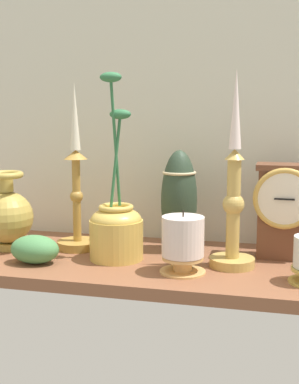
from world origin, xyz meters
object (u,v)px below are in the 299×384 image
Objects in this scene: pillar_candle_near_clock at (183,243)px; brass_vase_bulbous at (7,215)px; candlestick_tall_center at (233,204)px; mantel_clock at (284,209)px; tall_ceramic_vase at (179,200)px; candlestick_tall_left at (77,196)px; brass_vase_jar at (116,227)px.

brass_vase_bulbous is at bearing 170.10° from pillar_candle_near_clock.
candlestick_tall_center is at bearing -0.88° from brass_vase_bulbous.
tall_ceramic_vase reaches higher than mantel_clock.
candlestick_tall_left is at bearing -169.46° from tall_ceramic_vase.
tall_ceramic_vase is at bearing 10.54° from candlestick_tall_left.
candlestick_tall_center is 15.68cm from tall_ceramic_vase.
tall_ceramic_vase is at bearing 178.05° from mantel_clock.
candlestick_tall_left is 0.96× the size of brass_vase_jar.
pillar_candle_near_clock is (-18.33, -14.90, -4.56)cm from mantel_clock.
candlestick_tall_left is at bearing 152.19° from brass_vase_jar.
candlestick_tall_left is 1.65× the size of tall_ceramic_vase.
pillar_candle_near_clock is (25.88, -11.54, -6.11)cm from candlestick_tall_left.
candlestick_tall_left is 28.99cm from pillar_candle_near_clock.
candlestick_tall_center is at bearing -138.11° from mantel_clock.
tall_ceramic_vase is (-3.77, 15.65, 5.34)cm from pillar_candle_near_clock.
mantel_clock is 0.52× the size of brass_vase_jar.
brass_vase_jar is at bearing -138.63° from tall_ceramic_vase.
brass_vase_jar is at bearing -27.81° from candlestick_tall_left.
pillar_candle_near_clock is (14.97, -5.78, -0.91)cm from brass_vase_jar.
tall_ceramic_vase reaches higher than brass_vase_bulbous.
brass_vase_jar is 16.08cm from pillar_candle_near_clock.
brass_vase_jar is at bearing 158.88° from pillar_candle_near_clock.
candlestick_tall_left reaches higher than mantel_clock.
tall_ceramic_vase is at bearing 41.37° from brass_vase_jar.
brass_vase_bulbous is 25.51cm from brass_vase_jar.
brass_vase_bulbous is 37.81cm from tall_ceramic_vase.
tall_ceramic_vase is (22.12, 4.11, -0.78)cm from candlestick_tall_left.
tall_ceramic_vase is (-22.09, 0.75, 0.78)cm from mantel_clock.
brass_vase_bulbous is (-58.75, -7.85, -2.64)cm from mantel_clock.
mantel_clock reaches higher than brass_vase_bulbous.
tall_ceramic_vase is (-12.50, 9.35, -1.42)cm from candlestick_tall_center.
mantel_clock is 1.13× the size of brass_vase_bulbous.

